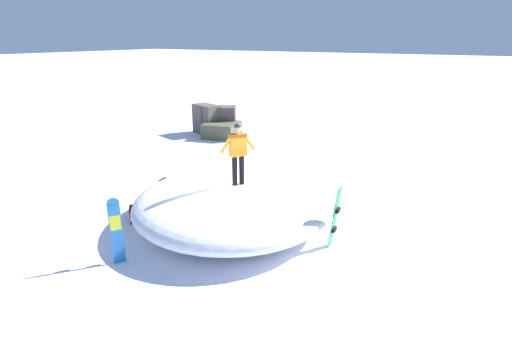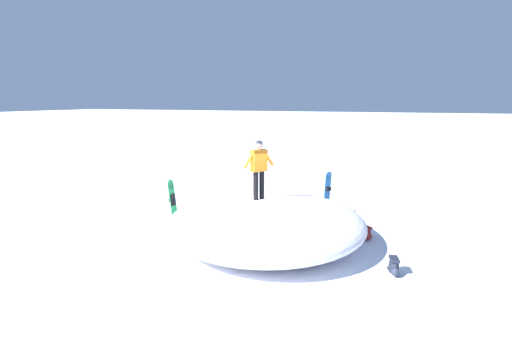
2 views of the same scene
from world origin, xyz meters
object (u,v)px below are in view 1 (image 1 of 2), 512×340
snowboarder_standing (238,149)px  snowboard_primary_upright (335,216)px  snowboard_secondary_upright (116,229)px  backpack_far (164,184)px  backpack_near (134,212)px

snowboarder_standing → snowboard_primary_upright: size_ratio=1.03×
snowboarder_standing → snowboard_secondary_upright: 3.59m
snowboard_secondary_upright → backpack_far: (-4.03, -2.37, -0.60)m
snowboarder_standing → snowboard_secondary_upright: (3.04, -1.32, -1.38)m
snowboard_primary_upright → backpack_near: snowboard_primary_upright is taller
snowboard_primary_upright → snowboard_secondary_upright: 5.16m
snowboard_primary_upright → snowboard_secondary_upright: snowboard_primary_upright is taller
snowboard_primary_upright → backpack_far: snowboard_primary_upright is taller
snowboard_primary_upright → snowboard_secondary_upright: (3.25, -4.00, -0.02)m
backpack_near → snowboarder_standing: bearing=113.0°
backpack_near → snowboard_primary_upright: bearing=104.3°
snowboard_secondary_upright → backpack_near: 2.45m
backpack_far → snowboard_secondary_upright: bearing=30.4°
snowboarder_standing → snowboard_secondary_upright: bearing=-23.4°
snowboard_primary_upright → backpack_far: 6.45m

